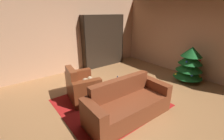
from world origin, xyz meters
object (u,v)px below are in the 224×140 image
armchair_red (82,88)px  decorated_tree (190,64)px  coffee_table (113,88)px  book_stack_on_table (113,85)px  bottle_on_table (117,81)px  couch_red (127,105)px  bookshelf_unit (105,42)px

armchair_red → decorated_tree: bearing=71.4°
coffee_table → decorated_tree: decorated_tree is taller
book_stack_on_table → decorated_tree: size_ratio=0.19×
armchair_red → bottle_on_table: (0.60, 0.73, 0.23)m
armchair_red → book_stack_on_table: 0.88m
coffee_table → bottle_on_table: 0.25m
couch_red → coffee_table: 0.66m
couch_red → armchair_red: bearing=-161.5°
bookshelf_unit → armchair_red: bearing=-48.0°
couch_red → coffee_table: size_ratio=2.64×
bookshelf_unit → decorated_tree: (3.13, 1.21, -0.43)m
armchair_red → bottle_on_table: 0.98m
bottle_on_table → decorated_tree: 2.74m
bookshelf_unit → couch_red: bearing=-28.2°
bottle_on_table → bookshelf_unit: bearing=150.3°
couch_red → bottle_on_table: (-0.71, 0.29, 0.26)m
bookshelf_unit → armchair_red: (1.98, -2.20, -0.70)m
armchair_red → couch_red: bearing=18.5°
book_stack_on_table → decorated_tree: (0.49, 2.87, 0.09)m
book_stack_on_table → coffee_table: bearing=-54.6°
bookshelf_unit → armchair_red: bookshelf_unit is taller
coffee_table → armchair_red: bearing=-141.7°
bottle_on_table → couch_red: bearing=-22.4°
armchair_red → book_stack_on_table: size_ratio=4.93×
book_stack_on_table → decorated_tree: 2.91m
coffee_table → book_stack_on_table: bearing=125.4°
decorated_tree → bookshelf_unit: bearing=-158.9°
armchair_red → book_stack_on_table: bearing=39.0°
armchair_red → decorated_tree: (1.15, 3.41, 0.27)m
book_stack_on_table → bookshelf_unit: bearing=147.9°
armchair_red → couch_red: size_ratio=0.54×
bookshelf_unit → bottle_on_table: (2.59, -1.47, -0.47)m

